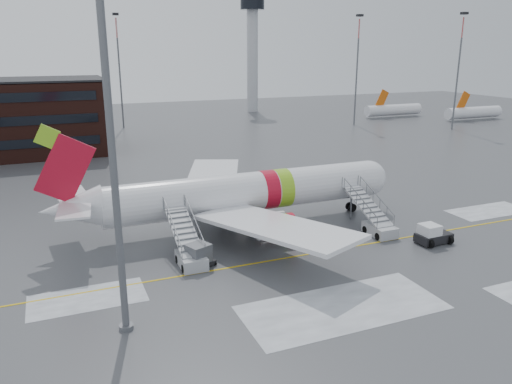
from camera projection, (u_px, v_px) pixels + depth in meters
name	position (u px, v px, depth m)	size (l,w,h in m)	color
ground	(340.00, 244.00, 45.10)	(260.00, 260.00, 0.00)	#494C4F
airliner	(239.00, 194.00, 48.55)	(35.03, 32.97, 11.18)	white
airstair_fwd	(375.00, 222.00, 47.60)	(2.05, 7.70, 3.48)	#ACAEB3
airstair_aft	(189.00, 251.00, 40.86)	(2.05, 7.70, 3.48)	#A6A9AD
pushback_tug	(432.00, 235.00, 45.05)	(3.24, 2.47, 1.82)	black
uld_container	(199.00, 256.00, 40.20)	(2.81, 2.46, 1.91)	black
light_mast_near	(108.00, 107.00, 27.57)	(1.20, 1.20, 26.95)	#595B60
control_tower	(252.00, 42.00, 135.29)	(6.40, 6.40, 30.00)	#B2B5BA
light_mast_far_ne	(357.00, 63.00, 111.76)	(1.20, 1.20, 24.25)	#595B60
light_mast_far_n	(119.00, 64.00, 107.59)	(1.20, 1.20, 24.25)	#595B60
light_mast_far_e	(459.00, 64.00, 105.21)	(1.20, 1.20, 24.25)	#595B60
distant_aircraft	(419.00, 119.00, 124.90)	(35.00, 18.00, 8.00)	#D8590C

